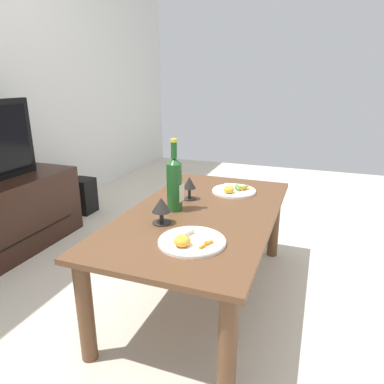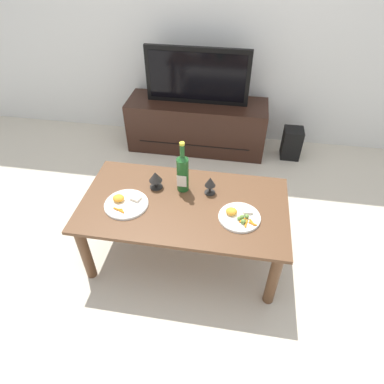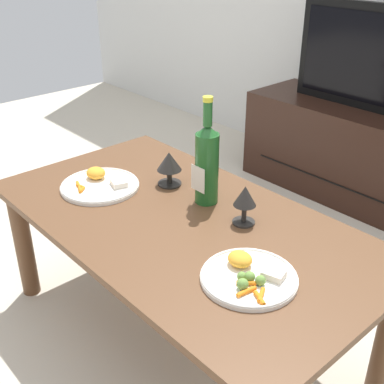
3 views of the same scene
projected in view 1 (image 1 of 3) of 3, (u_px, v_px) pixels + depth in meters
The scene contains 8 objects.
ground_plane at pixel (202, 294), 1.98m from camera, with size 6.40×6.40×0.00m, color beige.
dining_table at pixel (202, 225), 1.85m from camera, with size 1.36×0.74×0.50m.
floor_speaker at pixel (83, 196), 3.15m from camera, with size 0.19×0.19×0.31m, color black.
wine_bottle at pixel (174, 182), 1.79m from camera, with size 0.08×0.08×0.38m.
goblet_left at pixel (161, 206), 1.64m from camera, with size 0.09×0.09×0.13m.
goblet_right at pixel (189, 184), 1.98m from camera, with size 0.07×0.07×0.13m.
dinner_plate_left at pixel (191, 241), 1.46m from camera, with size 0.29×0.29×0.05m.
dinner_plate_right at pixel (234, 190), 2.12m from camera, with size 0.27×0.27×0.05m.
Camera 1 is at (-1.61, -0.54, 1.16)m, focal length 32.67 mm.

